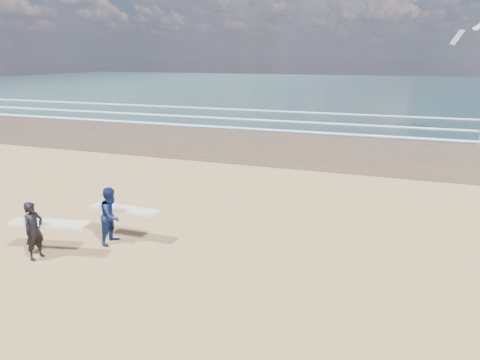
% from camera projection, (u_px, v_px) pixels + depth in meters
% --- Properties ---
extents(ocean, '(220.00, 100.00, 0.02)m').
position_uv_depth(ocean, '(470.00, 90.00, 70.30)').
color(ocean, '#183035').
rests_on(ocean, ground).
extents(surfer_near, '(2.26, 1.14, 1.65)m').
position_uv_depth(surfer_near, '(37.00, 229.00, 11.72)').
color(surfer_near, black).
rests_on(surfer_near, ground).
extents(surfer_far, '(2.20, 1.04, 1.73)m').
position_uv_depth(surfer_far, '(113.00, 215.00, 12.71)').
color(surfer_far, '#0C1843').
rests_on(surfer_far, ground).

